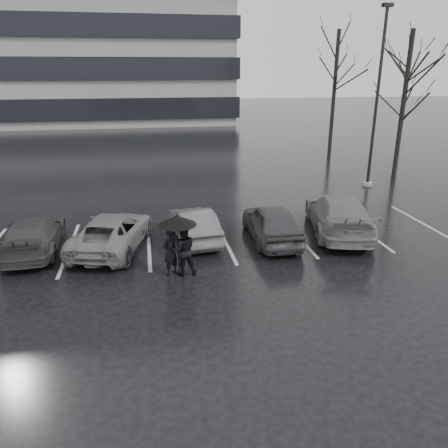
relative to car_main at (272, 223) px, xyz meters
The scene contains 14 objects.
ground 3.12m from the car_main, 139.28° to the right, with size 160.00×160.00×0.00m, color black.
car_main is the anchor object (origin of this frame).
car_west_a 2.87m from the car_main, 169.13° to the left, with size 1.27×3.65×1.20m, color #303033.
car_west_b 5.76m from the car_main, behind, with size 2.05×4.46×1.24m, color #4F4F51.
car_west_c 8.45m from the car_main, behind, with size 1.74×4.27×1.24m, color black.
car_east 2.81m from the car_main, ahead, with size 2.08×5.11×1.48m, color #4F4F51.
pedestrian_left 4.46m from the car_main, 150.17° to the right, with size 0.56×0.37×1.53m, color black.
pedestrian_right 4.16m from the car_main, 146.58° to the right, with size 0.79×0.62×1.63m, color black.
umbrella 4.42m from the car_main, 147.78° to the right, with size 1.16×1.16×1.96m.
lamp_post 10.57m from the car_main, 42.39° to the left, with size 0.49×0.49×8.98m.
stall_stripes 3.23m from the car_main, behind, with size 19.72×5.00×0.00m.
tree_east 13.00m from the car_main, 39.58° to the left, with size 0.26×0.26×8.00m, color black.
tree_ne 17.34m from the car_main, 44.58° to the left, with size 0.26×0.26×7.00m, color black.
tree_north 17.71m from the car_main, 59.94° to the left, with size 0.26×0.26×8.50m, color black.
Camera 1 is at (-2.13, -12.62, 6.07)m, focal length 35.00 mm.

